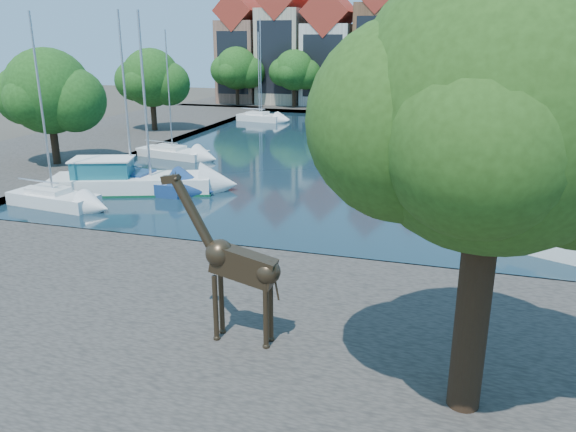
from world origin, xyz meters
name	(u,v)px	position (x,y,z in m)	size (l,w,h in m)	color
ground	(283,260)	(0.00, 0.00, 0.00)	(160.00, 160.00, 0.00)	#38332B
water_basin	(368,155)	(0.00, 24.00, 0.04)	(38.00, 50.00, 0.08)	black
near_quay	(219,332)	(0.00, -7.00, 0.25)	(50.00, 14.00, 0.50)	#45413C
far_quay	(405,108)	(0.00, 56.00, 0.25)	(60.00, 16.00, 0.50)	#45413C
left_quay	(106,138)	(-25.00, 24.00, 0.25)	(14.00, 52.00, 0.50)	#45413C
plane_tree	(500,118)	(7.62, -9.01, 7.67)	(8.32, 6.40, 10.62)	#332114
townhouse_west_end	(244,52)	(-23.00, 55.99, 7.36)	(5.44, 9.18, 14.93)	#8B604C
townhouse_west_mid	(284,45)	(-17.00, 55.99, 8.23)	(5.94, 9.18, 16.79)	#BDAF91
townhouse_west_inner	(330,52)	(-10.50, 55.99, 7.35)	(6.43, 9.18, 15.15)	silver
townhouse_center	(378,45)	(-4.00, 55.99, 8.36)	(5.44, 9.18, 16.93)	brown
townhouse_east_inner	(424,50)	(2.00, 55.99, 7.73)	(5.94, 9.18, 15.79)	tan
townhouse_east_mid	(477,47)	(8.50, 55.99, 8.10)	(6.43, 9.18, 16.65)	beige
townhouse_east_end	(531,56)	(15.00, 55.99, 7.11)	(5.44, 9.18, 14.43)	brown
far_tree_far_west	(237,70)	(-21.90, 50.49, 5.18)	(7.28, 5.60, 7.68)	#332114
far_tree_west	(295,72)	(-13.91, 50.49, 5.08)	(6.76, 5.20, 7.36)	#332114
far_tree_mid_west	(356,71)	(-5.89, 50.49, 5.29)	(7.80, 6.00, 8.00)	#332114
far_tree_mid_east	(421,73)	(2.10, 50.49, 5.13)	(7.02, 5.40, 7.52)	#332114
far_tree_east	(490,73)	(10.11, 50.49, 5.24)	(7.54, 5.80, 7.84)	#332114
far_tree_far_east	(563,76)	(18.09, 50.49, 5.08)	(6.76, 5.20, 7.36)	#332114
side_tree_left_near	(50,94)	(-20.89, 11.99, 5.49)	(7.80, 6.00, 8.20)	#332114
side_tree_left_far	(152,80)	(-21.90, 27.99, 5.38)	(7.28, 5.60, 7.88)	#332114
giraffe_statue	(235,264)	(0.86, -7.62, 2.98)	(3.53, 0.62, 5.05)	#332719
motorsailer	(127,179)	(-12.63, 7.89, 0.91)	(10.17, 5.97, 10.75)	white
sailboat_left_a	(53,196)	(-15.00, 4.00, 0.67)	(5.59, 2.50, 10.56)	white
sailboat_left_b	(132,180)	(-12.69, 8.63, 0.68)	(7.99, 3.00, 10.81)	navy
sailboat_left_c	(173,151)	(-15.00, 18.40, 0.56)	(6.25, 3.21, 9.81)	silver
sailboat_left_d	(259,116)	(-15.00, 39.57, 0.66)	(5.40, 2.60, 9.83)	white
sailboat_left_e	(261,115)	(-15.00, 40.26, 0.67)	(5.11, 2.14, 11.19)	white
sailboat_right_a	(569,244)	(12.00, 4.00, 0.61)	(6.79, 4.63, 11.16)	white
sailboat_right_c	(527,144)	(12.77, 30.02, 0.56)	(5.90, 3.00, 9.11)	silver
sailboat_right_d	(521,122)	(13.51, 43.54, 0.60)	(5.38, 3.55, 8.89)	white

